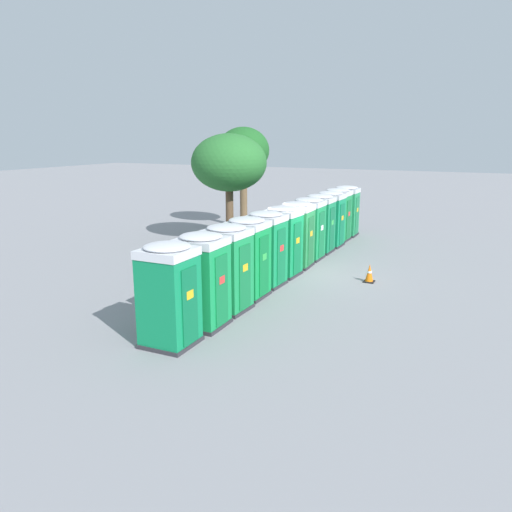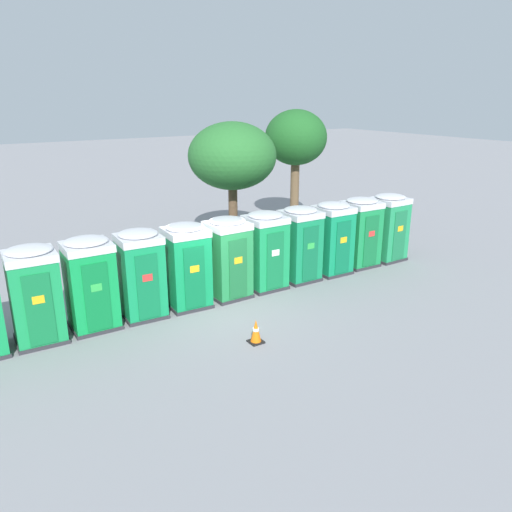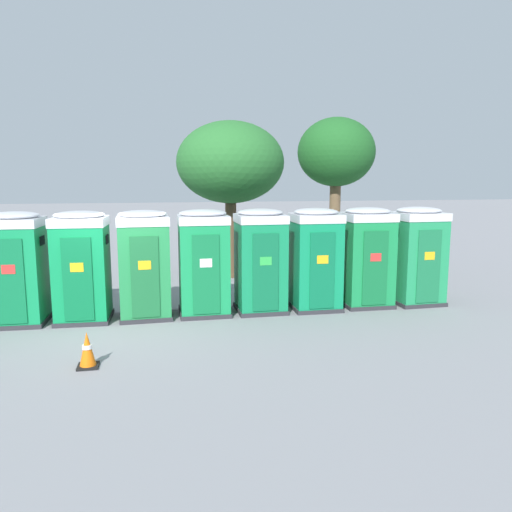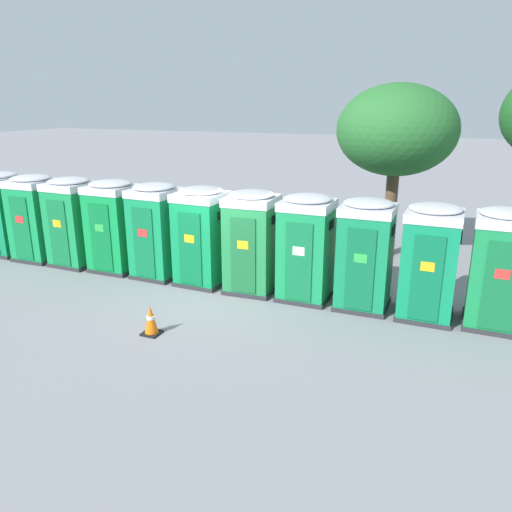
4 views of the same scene
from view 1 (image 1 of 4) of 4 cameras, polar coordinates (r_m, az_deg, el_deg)
ground_plane at (r=18.80m, az=5.35°, el=-1.83°), size 120.00×120.00×0.00m
portapotty_0 at (r=12.14m, az=-9.90°, el=-4.31°), size 1.21×1.21×2.54m
portapotty_1 at (r=13.21m, az=-6.17°, el=-2.72°), size 1.23×1.22×2.54m
portapotty_2 at (r=14.38m, az=-3.31°, el=-1.32°), size 1.26×1.23×2.54m
portapotty_3 at (r=15.60m, az=-1.01°, el=-0.12°), size 1.24×1.21×2.54m
portapotty_4 at (r=16.82m, az=1.13°, el=0.89°), size 1.22×1.25×2.54m
portapotty_5 at (r=18.06m, az=3.07°, el=1.75°), size 1.26×1.25×2.54m
portapotty_6 at (r=19.33m, az=4.66°, el=2.51°), size 1.23×1.23×2.54m
portapotty_7 at (r=20.62m, az=6.00°, el=3.17°), size 1.21×1.21×2.54m
portapotty_8 at (r=21.92m, az=7.25°, el=3.75°), size 1.19×1.21×2.54m
portapotty_9 at (r=23.22m, az=8.44°, el=4.26°), size 1.19×1.22×2.54m
portapotty_10 at (r=24.56m, az=9.26°, el=4.73°), size 1.25×1.23×2.54m
portapotty_11 at (r=25.88m, az=10.24°, el=5.13°), size 1.24×1.23×2.54m
street_tree_0 at (r=23.33m, az=-3.10°, el=10.54°), size 3.48×3.48×5.10m
street_tree_1 at (r=27.57m, az=-1.46°, el=11.84°), size 2.82×2.82×5.47m
traffic_cone at (r=17.81m, az=12.84°, el=-1.96°), size 0.36×0.36×0.64m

